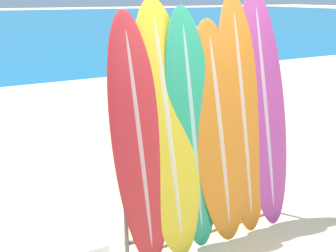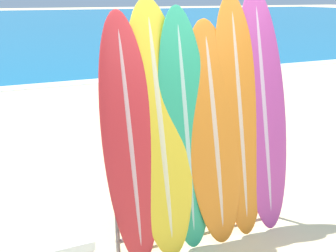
# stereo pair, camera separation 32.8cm
# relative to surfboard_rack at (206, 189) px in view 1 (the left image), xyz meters

# --- Properties ---
(surfboard_rack) EXTENTS (1.73, 0.04, 0.87)m
(surfboard_rack) POSITION_rel_surfboard_rack_xyz_m (0.00, 0.00, 0.00)
(surfboard_rack) COLOR slate
(surfboard_rack) RESTS_ON ground_plane
(surfboard_slot_0) EXTENTS (0.48, 0.61, 2.18)m
(surfboard_slot_0) POSITION_rel_surfboard_rack_xyz_m (-0.70, 0.02, 0.62)
(surfboard_slot_0) COLOR red
(surfboard_slot_0) RESTS_ON ground_plane
(surfboard_slot_1) EXTENTS (0.60, 0.69, 2.28)m
(surfboard_slot_1) POSITION_rel_surfboard_rack_xyz_m (-0.40, 0.04, 0.67)
(surfboard_slot_1) COLOR yellow
(surfboard_slot_1) RESTS_ON ground_plane
(surfboard_slot_2) EXTENTS (0.51, 0.53, 2.21)m
(surfboard_slot_2) POSITION_rel_surfboard_rack_xyz_m (-0.16, 0.03, 0.63)
(surfboard_slot_2) COLOR #289E70
(surfboard_slot_2) RESTS_ON ground_plane
(surfboard_slot_3) EXTENTS (0.58, 0.62, 2.09)m
(surfboard_slot_3) POSITION_rel_surfboard_rack_xyz_m (0.13, 0.01, 0.57)
(surfboard_slot_3) COLOR orange
(surfboard_slot_3) RESTS_ON ground_plane
(surfboard_slot_4) EXTENTS (0.52, 0.61, 2.31)m
(surfboard_slot_4) POSITION_rel_surfboard_rack_xyz_m (0.42, 0.04, 0.69)
(surfboard_slot_4) COLOR orange
(surfboard_slot_4) RESTS_ON ground_plane
(surfboard_slot_5) EXTENTS (0.55, 0.65, 2.36)m
(surfboard_slot_5) POSITION_rel_surfboard_rack_xyz_m (0.71, 0.05, 0.71)
(surfboard_slot_5) COLOR #B23D8E
(surfboard_slot_5) RESTS_ON ground_plane
(person_near_water) EXTENTS (0.26, 0.21, 1.56)m
(person_near_water) POSITION_rel_surfboard_rack_xyz_m (2.08, 6.26, 0.38)
(person_near_water) COLOR tan
(person_near_water) RESTS_ON ground_plane
(person_mid_beach) EXTENTS (0.30, 0.24, 1.79)m
(person_mid_beach) POSITION_rel_surfboard_rack_xyz_m (1.63, 2.91, 0.51)
(person_mid_beach) COLOR beige
(person_mid_beach) RESTS_ON ground_plane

